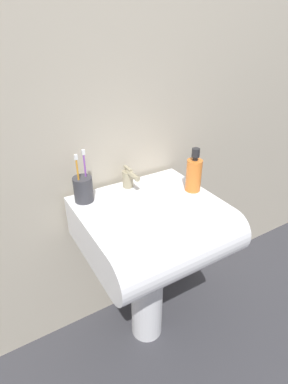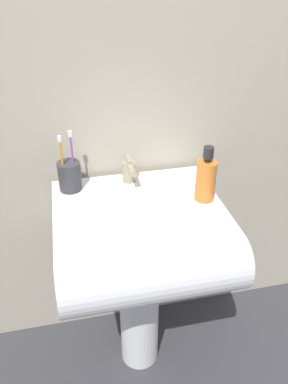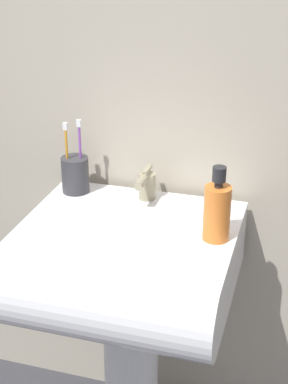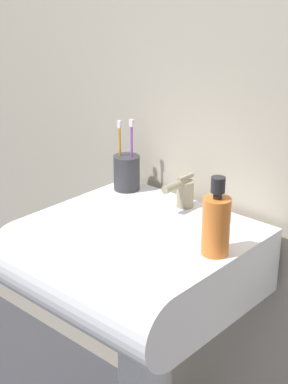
{
  "view_description": "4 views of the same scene",
  "coord_description": "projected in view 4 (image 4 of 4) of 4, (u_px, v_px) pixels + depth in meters",
  "views": [
    {
      "loc": [
        -0.52,
        -0.85,
        1.38
      ],
      "look_at": [
        -0.01,
        0.01,
        0.81
      ],
      "focal_mm": 28.0,
      "sensor_mm": 36.0,
      "label": 1
    },
    {
      "loc": [
        -0.19,
        -0.96,
        1.44
      ],
      "look_at": [
        0.02,
        0.0,
        0.81
      ],
      "focal_mm": 35.0,
      "sensor_mm": 36.0,
      "label": 2
    },
    {
      "loc": [
        0.4,
        -1.23,
        1.47
      ],
      "look_at": [
        0.04,
        0.01,
        0.86
      ],
      "focal_mm": 55.0,
      "sensor_mm": 36.0,
      "label": 3
    },
    {
      "loc": [
        0.89,
        -1.0,
        1.4
      ],
      "look_at": [
        0.02,
        -0.02,
        0.87
      ],
      "focal_mm": 55.0,
      "sensor_mm": 36.0,
      "label": 4
    }
  ],
  "objects": [
    {
      "name": "wall_back",
      "position": [
        213.0,
        39.0,
        1.49
      ],
      "size": [
        5.0,
        0.05,
        2.4
      ],
      "primitive_type": "cube",
      "color": "#B7AD99",
      "rests_on": "ground"
    },
    {
      "name": "sink_pedestal",
      "position": [
        145.0,
        376.0,
        1.66
      ],
      "size": [
        0.15,
        0.15,
        0.59
      ],
      "primitive_type": "cylinder",
      "color": "white",
      "rests_on": "ground"
    },
    {
      "name": "sink_basin",
      "position": [
        129.0,
        265.0,
        1.47
      ],
      "size": [
        0.54,
        0.51,
        0.18
      ],
      "color": "white",
      "rests_on": "sink_pedestal"
    },
    {
      "name": "faucet",
      "position": [
        182.0,
        191.0,
        1.57
      ],
      "size": [
        0.05,
        0.11,
        0.09
      ],
      "color": "tan",
      "rests_on": "sink_basin"
    },
    {
      "name": "toothbrush_cup",
      "position": [
        127.0,
        172.0,
        1.69
      ],
      "size": [
        0.08,
        0.08,
        0.21
      ],
      "color": "#38383D",
      "rests_on": "sink_basin"
    },
    {
      "name": "soap_bottle",
      "position": [
        216.0,
        224.0,
        1.31
      ],
      "size": [
        0.06,
        0.06,
        0.19
      ],
      "color": "orange",
      "rests_on": "sink_basin"
    }
  ]
}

